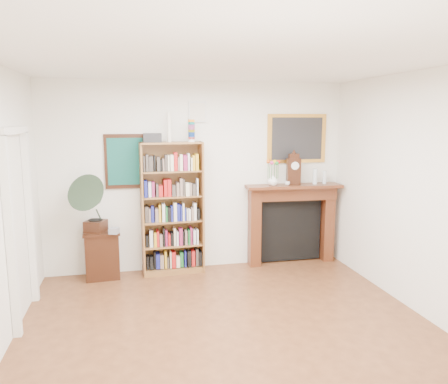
# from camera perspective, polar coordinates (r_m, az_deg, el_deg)

# --- Properties ---
(room) EXTENTS (4.51, 5.01, 2.81)m
(room) POSITION_cam_1_polar(r_m,az_deg,el_deg) (4.12, 2.03, -2.42)
(room) COLOR #512C18
(room) RESTS_ON ground
(door_casing) EXTENTS (0.08, 1.02, 2.17)m
(door_casing) POSITION_cam_1_polar(r_m,az_deg,el_deg) (5.34, -25.14, -2.08)
(door_casing) COLOR white
(door_casing) RESTS_ON left_wall
(teal_poster) EXTENTS (0.58, 0.04, 0.78)m
(teal_poster) POSITION_cam_1_polar(r_m,az_deg,el_deg) (6.41, -12.76, 3.92)
(teal_poster) COLOR black
(teal_poster) RESTS_ON back_wall
(small_picture) EXTENTS (0.26, 0.04, 0.30)m
(small_picture) POSITION_cam_1_polar(r_m,az_deg,el_deg) (6.46, -3.49, 10.39)
(small_picture) COLOR white
(small_picture) RESTS_ON back_wall
(gilt_painting) EXTENTS (0.95, 0.04, 0.75)m
(gilt_painting) POSITION_cam_1_polar(r_m,az_deg,el_deg) (6.88, 9.49, 6.90)
(gilt_painting) COLOR gold
(gilt_painting) RESTS_ON back_wall
(bookshelf) EXTENTS (0.90, 0.36, 2.22)m
(bookshelf) POSITION_cam_1_polar(r_m,az_deg,el_deg) (6.36, -6.79, -1.16)
(bookshelf) COLOR brown
(bookshelf) RESTS_ON floor
(side_cabinet) EXTENTS (0.52, 0.39, 0.68)m
(side_cabinet) POSITION_cam_1_polar(r_m,az_deg,el_deg) (6.50, -15.60, -7.91)
(side_cabinet) COLOR black
(side_cabinet) RESTS_ON floor
(fireplace) EXTENTS (1.50, 0.42, 1.25)m
(fireplace) POSITION_cam_1_polar(r_m,az_deg,el_deg) (6.93, 8.77, -3.14)
(fireplace) COLOR #4C1E11
(fireplace) RESTS_ON floor
(gramophone) EXTENTS (0.72, 0.79, 0.84)m
(gramophone) POSITION_cam_1_polar(r_m,az_deg,el_deg) (6.21, -16.67, -1.02)
(gramophone) COLOR black
(gramophone) RESTS_ON side_cabinet
(cd_stack) EXTENTS (0.15, 0.15, 0.08)m
(cd_stack) POSITION_cam_1_polar(r_m,az_deg,el_deg) (6.24, -14.17, -4.93)
(cd_stack) COLOR #AFAFBB
(cd_stack) RESTS_ON side_cabinet
(mantel_clock) EXTENTS (0.22, 0.14, 0.47)m
(mantel_clock) POSITION_cam_1_polar(r_m,az_deg,el_deg) (6.75, 9.07, 2.88)
(mantel_clock) COLOR black
(mantel_clock) RESTS_ON fireplace
(flower_vase) EXTENTS (0.20, 0.20, 0.16)m
(flower_vase) POSITION_cam_1_polar(r_m,az_deg,el_deg) (6.65, 6.40, 1.56)
(flower_vase) COLOR white
(flower_vase) RESTS_ON fireplace
(teacup) EXTENTS (0.10, 0.10, 0.06)m
(teacup) POSITION_cam_1_polar(r_m,az_deg,el_deg) (6.70, 8.26, 1.15)
(teacup) COLOR silver
(teacup) RESTS_ON fireplace
(bottle_left) EXTENTS (0.07, 0.07, 0.24)m
(bottle_left) POSITION_cam_1_polar(r_m,az_deg,el_deg) (6.88, 11.80, 2.00)
(bottle_left) COLOR silver
(bottle_left) RESTS_ON fireplace
(bottle_right) EXTENTS (0.06, 0.06, 0.20)m
(bottle_right) POSITION_cam_1_polar(r_m,az_deg,el_deg) (6.97, 12.99, 1.89)
(bottle_right) COLOR silver
(bottle_right) RESTS_ON fireplace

